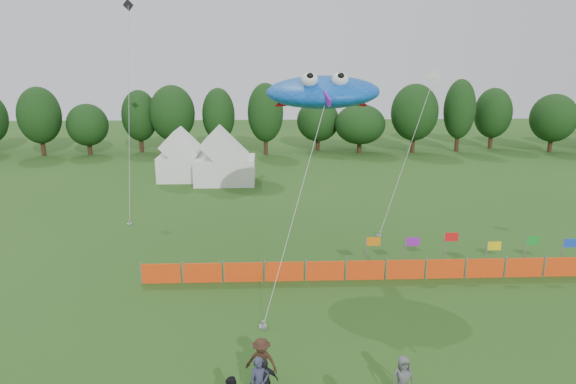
{
  "coord_description": "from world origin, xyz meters",
  "views": [
    {
      "loc": [
        -0.86,
        -14.73,
        10.52
      ],
      "look_at": [
        0.0,
        6.0,
        5.2
      ],
      "focal_mm": 32.0,
      "sensor_mm": 36.0,
      "label": 1
    }
  ],
  "objects_px": {
    "tent_right": "(225,162)",
    "barrier_fence": "(365,270)",
    "spectator_a": "(260,383)",
    "spectator_e": "(403,378)",
    "spectator_d": "(264,383)",
    "tent_left": "(182,159)",
    "spectator_c": "(261,362)",
    "stingray_kite": "(322,92)"
  },
  "relations": [
    {
      "from": "spectator_e",
      "to": "stingray_kite",
      "type": "bearing_deg",
      "value": 89.97
    },
    {
      "from": "spectator_a",
      "to": "stingray_kite",
      "type": "bearing_deg",
      "value": 59.01
    },
    {
      "from": "spectator_c",
      "to": "stingray_kite",
      "type": "relative_size",
      "value": 0.11
    },
    {
      "from": "spectator_a",
      "to": "stingray_kite",
      "type": "relative_size",
      "value": 0.11
    },
    {
      "from": "spectator_a",
      "to": "spectator_c",
      "type": "distance_m",
      "value": 1.21
    },
    {
      "from": "tent_left",
      "to": "tent_right",
      "type": "height_order",
      "value": "tent_right"
    },
    {
      "from": "tent_left",
      "to": "spectator_e",
      "type": "relative_size",
      "value": 2.73
    },
    {
      "from": "barrier_fence",
      "to": "tent_right",
      "type": "bearing_deg",
      "value": 111.79
    },
    {
      "from": "spectator_a",
      "to": "spectator_c",
      "type": "height_order",
      "value": "spectator_a"
    },
    {
      "from": "barrier_fence",
      "to": "spectator_a",
      "type": "relative_size",
      "value": 12.59
    },
    {
      "from": "spectator_a",
      "to": "spectator_d",
      "type": "relative_size",
      "value": 1.08
    },
    {
      "from": "spectator_e",
      "to": "barrier_fence",
      "type": "bearing_deg",
      "value": 80.35
    },
    {
      "from": "tent_right",
      "to": "barrier_fence",
      "type": "relative_size",
      "value": 0.24
    },
    {
      "from": "barrier_fence",
      "to": "spectator_e",
      "type": "xyz_separation_m",
      "value": [
        -0.56,
        -9.26,
        0.26
      ]
    },
    {
      "from": "spectator_a",
      "to": "spectator_d",
      "type": "height_order",
      "value": "spectator_a"
    },
    {
      "from": "tent_right",
      "to": "spectator_d",
      "type": "xyz_separation_m",
      "value": [
        3.53,
        -30.58,
        -1.08
      ]
    },
    {
      "from": "spectator_e",
      "to": "stingray_kite",
      "type": "height_order",
      "value": "stingray_kite"
    },
    {
      "from": "stingray_kite",
      "to": "tent_left",
      "type": "bearing_deg",
      "value": 118.57
    },
    {
      "from": "tent_left",
      "to": "stingray_kite",
      "type": "bearing_deg",
      "value": -61.43
    },
    {
      "from": "stingray_kite",
      "to": "spectator_e",
      "type": "bearing_deg",
      "value": -83.83
    },
    {
      "from": "spectator_c",
      "to": "stingray_kite",
      "type": "distance_m",
      "value": 14.61
    },
    {
      "from": "spectator_c",
      "to": "spectator_d",
      "type": "relative_size",
      "value": 1.05
    },
    {
      "from": "tent_left",
      "to": "spectator_d",
      "type": "distance_m",
      "value": 33.1
    },
    {
      "from": "barrier_fence",
      "to": "spectator_a",
      "type": "height_order",
      "value": "spectator_a"
    },
    {
      "from": "tent_right",
      "to": "spectator_e",
      "type": "height_order",
      "value": "tent_right"
    },
    {
      "from": "tent_right",
      "to": "barrier_fence",
      "type": "distance_m",
      "value": 22.89
    },
    {
      "from": "tent_right",
      "to": "spectator_c",
      "type": "bearing_deg",
      "value": -83.34
    },
    {
      "from": "spectator_c",
      "to": "spectator_d",
      "type": "height_order",
      "value": "spectator_c"
    },
    {
      "from": "tent_right",
      "to": "tent_left",
      "type": "bearing_deg",
      "value": 157.9
    },
    {
      "from": "tent_left",
      "to": "tent_right",
      "type": "distance_m",
      "value": 4.33
    },
    {
      "from": "tent_right",
      "to": "spectator_d",
      "type": "height_order",
      "value": "tent_right"
    },
    {
      "from": "spectator_a",
      "to": "stingray_kite",
      "type": "distance_m",
      "value": 15.59
    },
    {
      "from": "spectator_a",
      "to": "spectator_e",
      "type": "relative_size",
      "value": 1.14
    },
    {
      "from": "spectator_c",
      "to": "spectator_e",
      "type": "height_order",
      "value": "spectator_c"
    },
    {
      "from": "tent_right",
      "to": "spectator_a",
      "type": "height_order",
      "value": "tent_right"
    },
    {
      "from": "spectator_a",
      "to": "spectator_d",
      "type": "xyz_separation_m",
      "value": [
        0.13,
        0.13,
        -0.07
      ]
    },
    {
      "from": "spectator_a",
      "to": "spectator_e",
      "type": "xyz_separation_m",
      "value": [
        4.53,
        0.23,
        -0.11
      ]
    },
    {
      "from": "barrier_fence",
      "to": "spectator_c",
      "type": "distance_m",
      "value": 9.7
    },
    {
      "from": "spectator_c",
      "to": "spectator_d",
      "type": "bearing_deg",
      "value": -67.88
    },
    {
      "from": "tent_right",
      "to": "barrier_fence",
      "type": "xyz_separation_m",
      "value": [
        8.48,
        -21.22,
        -1.38
      ]
    },
    {
      "from": "tent_right",
      "to": "spectator_e",
      "type": "distance_m",
      "value": 31.51
    },
    {
      "from": "tent_left",
      "to": "spectator_d",
      "type": "height_order",
      "value": "tent_left"
    }
  ]
}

